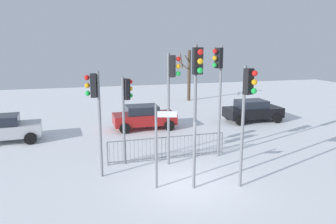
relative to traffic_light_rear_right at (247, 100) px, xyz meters
name	(u,v)px	position (x,y,z in m)	size (l,w,h in m)	color
ground_plane	(188,184)	(-1.86, 0.79, -3.28)	(60.00, 60.00, 0.00)	white
traffic_light_rear_right	(247,100)	(0.00, 0.00, 0.00)	(0.39, 0.54, 4.48)	slate
traffic_light_foreground_left	(172,84)	(-1.87, 3.01, 0.26)	(0.53, 0.41, 4.84)	slate
traffic_light_mid_right	(197,86)	(-1.76, 0.33, 0.50)	(0.32, 0.57, 5.20)	slate
traffic_light_rear_left	(95,100)	(-5.07, 2.52, -0.20)	(0.56, 0.36, 4.21)	slate
traffic_light_foreground_right	(126,100)	(-3.70, 3.76, -0.46)	(0.51, 0.42, 3.85)	slate
traffic_light_mid_left	(219,77)	(0.44, 3.45, 0.46)	(0.54, 0.39, 5.13)	slate
direction_sign_post	(158,142)	(-3.02, 0.83, -1.53)	(0.76, 0.27, 3.13)	slate
pedestrian_guard_railing	(168,148)	(-1.86, 3.69, -2.73)	(5.51, 0.18, 1.07)	slate
car_silver_trailing	(3,128)	(-9.62, 8.63, -2.52)	(3.90, 2.12, 1.47)	#B2B5BA
car_red_near	(144,117)	(-1.79, 9.44, -2.52)	(3.81, 1.93, 1.47)	maroon
car_black_mid	(253,110)	(5.69, 9.40, -2.52)	(3.81, 1.94, 1.47)	black
bare_tree_left	(188,74)	(4.25, 18.55, -0.86)	(1.17, 1.90, 4.60)	#473828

